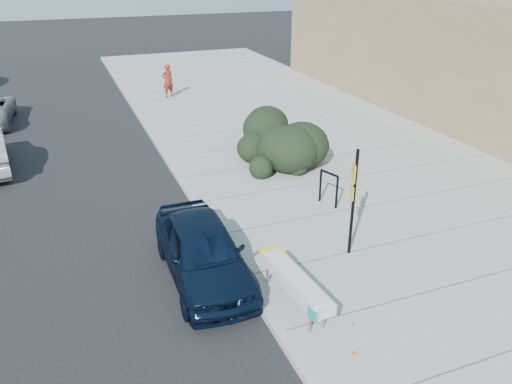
{
  "coord_description": "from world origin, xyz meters",
  "views": [
    {
      "loc": [
        -3.2,
        -8.8,
        6.59
      ],
      "look_at": [
        1.21,
        2.36,
        1.0
      ],
      "focal_mm": 35.0,
      "sensor_mm": 36.0,
      "label": 1
    }
  ],
  "objects_px": {
    "sedan_navy": "(203,251)",
    "bike_rack": "(329,185)",
    "sign_post": "(353,196)",
    "pedestrian": "(168,81)",
    "bench": "(294,281)"
  },
  "relations": [
    {
      "from": "sedan_navy",
      "to": "bike_rack",
      "type": "bearing_deg",
      "value": 25.53
    },
    {
      "from": "bike_rack",
      "to": "sedan_navy",
      "type": "bearing_deg",
      "value": -173.67
    },
    {
      "from": "sign_post",
      "to": "sedan_navy",
      "type": "relative_size",
      "value": 0.65
    },
    {
      "from": "bench",
      "to": "bike_rack",
      "type": "bearing_deg",
      "value": 48.64
    },
    {
      "from": "bench",
      "to": "bike_rack",
      "type": "height_order",
      "value": "bike_rack"
    },
    {
      "from": "sedan_navy",
      "to": "sign_post",
      "type": "bearing_deg",
      "value": -7.7
    },
    {
      "from": "pedestrian",
      "to": "sedan_navy",
      "type": "bearing_deg",
      "value": 60.85
    },
    {
      "from": "pedestrian",
      "to": "bike_rack",
      "type": "bearing_deg",
      "value": 76.84
    },
    {
      "from": "bench",
      "to": "pedestrian",
      "type": "xyz_separation_m",
      "value": [
        1.37,
        17.87,
        0.28
      ]
    },
    {
      "from": "bike_rack",
      "to": "sign_post",
      "type": "xyz_separation_m",
      "value": [
        -0.82,
        -2.5,
        0.9
      ]
    },
    {
      "from": "bike_rack",
      "to": "sedan_navy",
      "type": "height_order",
      "value": "sedan_navy"
    },
    {
      "from": "sedan_navy",
      "to": "pedestrian",
      "type": "distance_m",
      "value": 16.29
    },
    {
      "from": "bench",
      "to": "sedan_navy",
      "type": "relative_size",
      "value": 0.58
    },
    {
      "from": "bike_rack",
      "to": "sign_post",
      "type": "relative_size",
      "value": 0.38
    },
    {
      "from": "sign_post",
      "to": "sedan_navy",
      "type": "distance_m",
      "value": 3.65
    }
  ]
}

